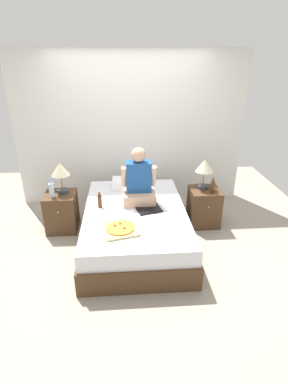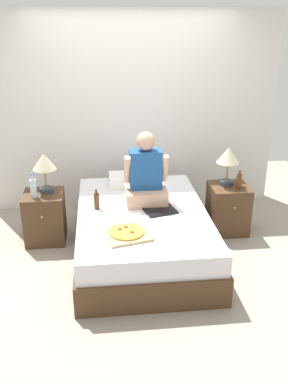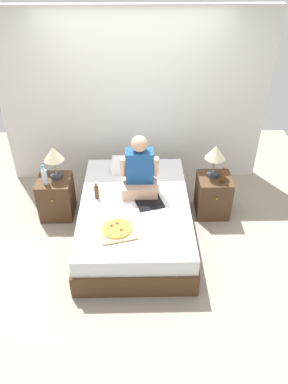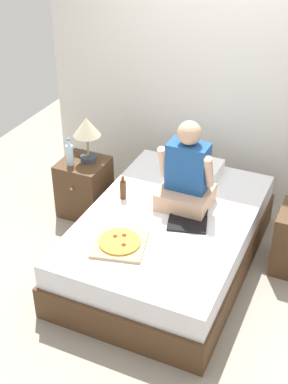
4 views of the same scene
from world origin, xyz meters
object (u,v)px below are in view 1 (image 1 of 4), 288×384
nightstand_right (204,207)px  beer_bottle_on_bed (100,201)px  bed (135,226)px  lamp_on_left_nightstand (60,171)px  water_bottle (52,190)px  lamp_on_right_nightstand (204,168)px  laptop (148,207)px  beer_bottle (213,186)px  pizza_box (120,229)px  nightstand_left (62,212)px  person_seated (139,183)px

nightstand_right → beer_bottle_on_bed: size_ratio=2.61×
bed → lamp_on_left_nightstand: bearing=155.4°
nightstand_right → water_bottle: bearing=-177.7°
lamp_on_right_nightstand → laptop: 1.05m
nightstand_right → laptop: laptop is taller
beer_bottle → laptop: beer_bottle is taller
beer_bottle → pizza_box: (-1.34, -0.84, -0.14)m
lamp_on_right_nightstand → beer_bottle: (0.10, -0.15, -0.23)m
pizza_box → bed: bearing=69.2°
lamp_on_right_nightstand → pizza_box: 1.63m
lamp_on_right_nightstand → nightstand_right: bearing=-59.1°
nightstand_right → laptop: size_ratio=1.19×
water_bottle → nightstand_right: water_bottle is taller
lamp_on_right_nightstand → nightstand_left: bearing=-178.6°
lamp_on_right_nightstand → pizza_box: lamp_on_right_nightstand is taller
beer_bottle → beer_bottle_on_bed: beer_bottle is taller
laptop → beer_bottle_on_bed: bearing=172.8°
nightstand_left → lamp_on_right_nightstand: bearing=1.4°
lamp_on_left_nightstand → lamp_on_right_nightstand: 2.06m
water_bottle → person_seated: size_ratio=0.35×
pizza_box → beer_bottle_on_bed: (-0.27, 0.62, 0.07)m
person_seated → laptop: person_seated is taller
nightstand_right → person_seated: person_seated is taller
beer_bottle_on_bed → lamp_on_right_nightstand: bearing=14.0°
laptop → nightstand_left: bearing=161.7°
water_bottle → person_seated: bearing=-4.7°
lamp_on_left_nightstand → person_seated: (1.09, -0.24, -0.10)m
nightstand_right → pizza_box: 1.60m
bed → person_seated: size_ratio=2.66×
nightstand_left → lamp_on_right_nightstand: lamp_on_right_nightstand is taller
nightstand_right → lamp_on_right_nightstand: bearing=120.9°
nightstand_left → lamp_on_left_nightstand: size_ratio=1.28×
person_seated → pizza_box: size_ratio=1.61×
lamp_on_left_nightstand → nightstand_right: size_ratio=0.78×
bed → water_bottle: 1.27m
nightstand_left → pizza_box: (0.87, -0.94, 0.24)m
beer_bottle_on_bed → nightstand_left: bearing=151.3°
lamp_on_left_nightstand → nightstand_left: bearing=-128.6°
water_bottle → person_seated: 1.22m
water_bottle → bed: bearing=-16.1°
nightstand_left → laptop: 1.32m
beer_bottle_on_bed → laptop: bearing=-7.2°
person_seated → nightstand_left: bearing=170.5°
laptop → nightstand_right: bearing=24.4°
lamp_on_left_nightstand → pizza_box: lamp_on_left_nightstand is taller
water_bottle → beer_bottle_on_bed: water_bottle is taller
bed → water_bottle: (-1.15, 0.33, 0.43)m
nightstand_right → beer_bottle_on_bed: 1.60m
beer_bottle → pizza_box: bearing=-147.8°
beer_bottle → laptop: size_ratio=0.48×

